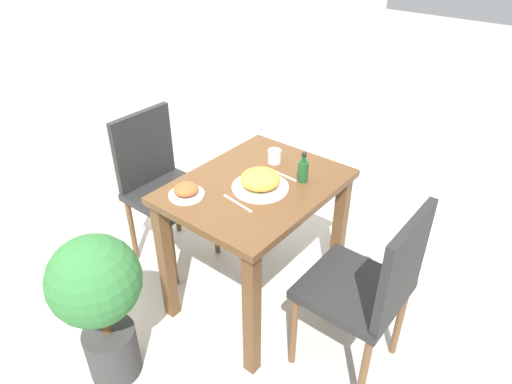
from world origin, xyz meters
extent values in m
plane|color=#B7B2A8|center=(0.00, 0.00, 0.00)|extent=(16.00, 16.00, 0.00)
cube|color=white|center=(0.00, 1.25, 1.30)|extent=(8.00, 0.05, 2.60)
cube|color=brown|center=(0.00, 0.00, 0.74)|extent=(0.86, 0.66, 0.04)
cube|color=brown|center=(-0.38, -0.28, 0.36)|extent=(0.06, 0.06, 0.72)
cube|color=brown|center=(0.38, -0.28, 0.36)|extent=(0.06, 0.06, 0.72)
cube|color=brown|center=(-0.38, 0.28, 0.36)|extent=(0.06, 0.06, 0.72)
cube|color=brown|center=(0.38, 0.28, 0.36)|extent=(0.06, 0.06, 0.72)
cube|color=black|center=(-0.05, -0.59, 0.45)|extent=(0.42, 0.42, 0.04)
cube|color=black|center=(-0.05, -0.78, 0.69)|extent=(0.40, 0.04, 0.44)
cylinder|color=brown|center=(0.13, -0.41, 0.22)|extent=(0.03, 0.03, 0.43)
cylinder|color=brown|center=(-0.23, -0.41, 0.22)|extent=(0.03, 0.03, 0.43)
cylinder|color=brown|center=(0.13, -0.77, 0.22)|extent=(0.03, 0.03, 0.43)
cylinder|color=brown|center=(-0.23, -0.77, 0.22)|extent=(0.03, 0.03, 0.43)
cube|color=black|center=(-0.03, 0.62, 0.45)|extent=(0.42, 0.42, 0.04)
cube|color=black|center=(-0.03, 0.81, 0.69)|extent=(0.40, 0.04, 0.44)
cylinder|color=brown|center=(-0.21, 0.44, 0.22)|extent=(0.03, 0.03, 0.43)
cylinder|color=brown|center=(0.15, 0.44, 0.22)|extent=(0.03, 0.03, 0.43)
cylinder|color=brown|center=(-0.21, 0.80, 0.22)|extent=(0.03, 0.03, 0.43)
cylinder|color=brown|center=(0.15, 0.80, 0.22)|extent=(0.03, 0.03, 0.43)
cylinder|color=white|center=(-0.02, -0.04, 0.76)|extent=(0.27, 0.27, 0.01)
ellipsoid|color=gold|center=(-0.02, -0.04, 0.81)|extent=(0.19, 0.19, 0.08)
cylinder|color=white|center=(-0.29, 0.18, 0.76)|extent=(0.16, 0.16, 0.01)
ellipsoid|color=#A35128|center=(-0.29, 0.18, 0.79)|extent=(0.12, 0.12, 0.05)
cylinder|color=silver|center=(0.22, 0.06, 0.79)|extent=(0.07, 0.07, 0.07)
cylinder|color=#194C23|center=(0.16, -0.16, 0.81)|extent=(0.05, 0.05, 0.10)
cylinder|color=#194C23|center=(0.16, -0.16, 0.87)|extent=(0.02, 0.02, 0.03)
sphere|color=black|center=(0.16, -0.16, 0.90)|extent=(0.03, 0.03, 0.03)
cube|color=silver|center=(-0.19, -0.04, 0.76)|extent=(0.03, 0.19, 0.00)
cube|color=silver|center=(0.14, -0.04, 0.76)|extent=(0.02, 0.19, 0.00)
cylinder|color=#333333|center=(-0.79, 0.22, 0.13)|extent=(0.24, 0.24, 0.27)
cylinder|color=brown|center=(-0.79, 0.22, 0.33)|extent=(0.04, 0.04, 0.12)
sphere|color=#2D6B33|center=(-0.79, 0.22, 0.58)|extent=(0.39, 0.39, 0.39)
camera|label=1|loc=(-1.45, -1.17, 1.90)|focal=32.00mm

